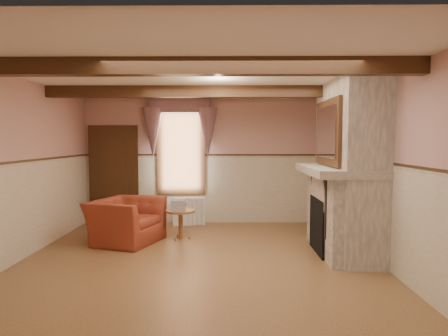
{
  "coord_description": "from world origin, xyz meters",
  "views": [
    {
      "loc": [
        0.47,
        -5.89,
        1.85
      ],
      "look_at": [
        0.39,
        0.8,
        1.38
      ],
      "focal_mm": 32.0,
      "sensor_mm": 36.0,
      "label": 1
    }
  ],
  "objects_px": {
    "oil_lamp": "(335,157)",
    "bowl": "(341,164)",
    "side_table": "(181,225)",
    "armchair": "(126,221)",
    "radiator": "(189,211)",
    "mantel_clock": "(326,158)"
  },
  "relations": [
    {
      "from": "oil_lamp",
      "to": "bowl",
      "type": "bearing_deg",
      "value": -90.0
    },
    {
      "from": "side_table",
      "to": "oil_lamp",
      "type": "distance_m",
      "value": 3.04
    },
    {
      "from": "armchair",
      "to": "side_table",
      "type": "distance_m",
      "value": 1.0
    },
    {
      "from": "side_table",
      "to": "radiator",
      "type": "xyz_separation_m",
      "value": [
        0.03,
        1.25,
        0.02
      ]
    },
    {
      "from": "armchair",
      "to": "radiator",
      "type": "relative_size",
      "value": 1.72
    },
    {
      "from": "side_table",
      "to": "oil_lamp",
      "type": "relative_size",
      "value": 1.96
    },
    {
      "from": "bowl",
      "to": "oil_lamp",
      "type": "height_order",
      "value": "oil_lamp"
    },
    {
      "from": "radiator",
      "to": "bowl",
      "type": "height_order",
      "value": "bowl"
    },
    {
      "from": "side_table",
      "to": "oil_lamp",
      "type": "xyz_separation_m",
      "value": [
        2.68,
        -0.64,
        1.29
      ]
    },
    {
      "from": "bowl",
      "to": "mantel_clock",
      "type": "xyz_separation_m",
      "value": [
        0.0,
        0.99,
        0.06
      ]
    },
    {
      "from": "armchair",
      "to": "bowl",
      "type": "height_order",
      "value": "bowl"
    },
    {
      "from": "side_table",
      "to": "bowl",
      "type": "distance_m",
      "value": 3.1
    },
    {
      "from": "mantel_clock",
      "to": "armchair",
      "type": "bearing_deg",
      "value": -176.79
    },
    {
      "from": "armchair",
      "to": "bowl",
      "type": "distance_m",
      "value": 3.87
    },
    {
      "from": "radiator",
      "to": "oil_lamp",
      "type": "distance_m",
      "value": 3.49
    },
    {
      "from": "side_table",
      "to": "radiator",
      "type": "relative_size",
      "value": 0.79
    },
    {
      "from": "radiator",
      "to": "mantel_clock",
      "type": "height_order",
      "value": "mantel_clock"
    },
    {
      "from": "armchair",
      "to": "radiator",
      "type": "xyz_separation_m",
      "value": [
        0.99,
        1.5,
        -0.09
      ]
    },
    {
      "from": "mantel_clock",
      "to": "oil_lamp",
      "type": "xyz_separation_m",
      "value": [
        0.0,
        -0.6,
        0.04
      ]
    },
    {
      "from": "bowl",
      "to": "mantel_clock",
      "type": "height_order",
      "value": "mantel_clock"
    },
    {
      "from": "radiator",
      "to": "mantel_clock",
      "type": "distance_m",
      "value": 3.19
    },
    {
      "from": "oil_lamp",
      "to": "radiator",
      "type": "bearing_deg",
      "value": 144.37
    }
  ]
}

